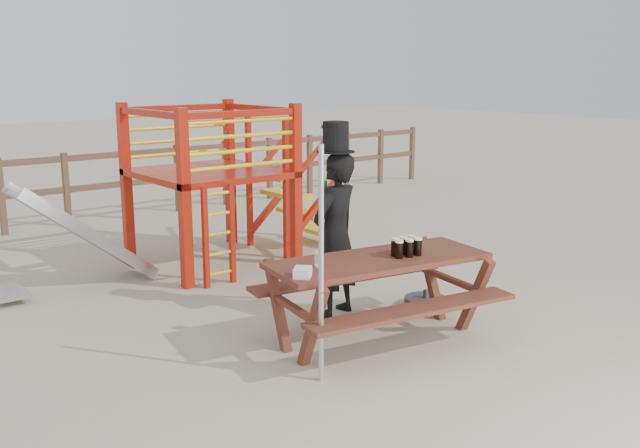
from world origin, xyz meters
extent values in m
plane|color=tan|center=(0.00, 0.00, 0.00)|extent=(60.00, 60.00, 0.00)
cube|color=brown|center=(0.00, 7.00, 1.10)|extent=(15.00, 0.06, 0.10)
cube|color=brown|center=(0.00, 7.00, 0.60)|extent=(15.00, 0.06, 0.10)
cube|color=brown|center=(-1.50, 7.00, 0.60)|extent=(0.09, 0.09, 1.20)
cube|color=brown|center=(-0.50, 7.00, 0.60)|extent=(0.09, 0.09, 1.20)
cube|color=brown|center=(0.50, 7.00, 0.60)|extent=(0.09, 0.09, 1.20)
cube|color=brown|center=(1.50, 7.00, 0.60)|extent=(0.09, 0.09, 1.20)
cube|color=brown|center=(2.50, 7.00, 0.60)|extent=(0.09, 0.09, 1.20)
cube|color=brown|center=(3.50, 7.00, 0.60)|extent=(0.09, 0.09, 1.20)
cube|color=brown|center=(4.50, 7.00, 0.60)|extent=(0.09, 0.09, 1.20)
cube|color=brown|center=(5.50, 7.00, 0.60)|extent=(0.09, 0.09, 1.20)
cube|color=brown|center=(6.50, 7.00, 0.60)|extent=(0.09, 0.09, 1.20)
cube|color=brown|center=(7.50, 7.00, 0.60)|extent=(0.09, 0.09, 1.20)
cube|color=#A81B0B|center=(-0.60, 2.80, 1.05)|extent=(0.12, 0.12, 2.10)
cube|color=#A81B0B|center=(1.00, 2.80, 1.05)|extent=(0.12, 0.12, 2.10)
cube|color=#A81B0B|center=(-0.60, 4.40, 1.05)|extent=(0.12, 0.12, 2.10)
cube|color=#A81B0B|center=(1.00, 4.40, 1.05)|extent=(0.12, 0.12, 2.10)
cube|color=#A81B0B|center=(0.20, 3.60, 1.20)|extent=(1.72, 1.72, 0.08)
cube|color=#A81B0B|center=(0.20, 2.80, 2.00)|extent=(1.60, 0.08, 0.08)
cube|color=#A81B0B|center=(0.20, 4.40, 2.00)|extent=(1.60, 0.08, 0.08)
cube|color=#A81B0B|center=(-0.60, 3.60, 2.00)|extent=(0.08, 1.60, 0.08)
cube|color=#A81B0B|center=(1.00, 3.60, 2.00)|extent=(0.08, 1.60, 0.08)
cylinder|color=yellow|center=(0.20, 2.80, 1.38)|extent=(1.50, 0.05, 0.05)
cylinder|color=yellow|center=(0.20, 4.40, 1.38)|extent=(1.50, 0.05, 0.05)
cylinder|color=yellow|center=(0.20, 2.80, 1.56)|extent=(1.50, 0.05, 0.05)
cylinder|color=yellow|center=(0.20, 4.40, 1.56)|extent=(1.50, 0.05, 0.05)
cylinder|color=yellow|center=(0.20, 2.80, 1.74)|extent=(1.50, 0.05, 0.05)
cylinder|color=yellow|center=(0.20, 4.40, 1.74)|extent=(1.50, 0.05, 0.05)
cylinder|color=yellow|center=(0.20, 2.80, 1.92)|extent=(1.50, 0.05, 0.05)
cylinder|color=yellow|center=(0.20, 4.40, 1.92)|extent=(1.50, 0.05, 0.05)
cube|color=#A81B0B|center=(-0.43, 2.65, 0.60)|extent=(0.06, 0.06, 1.20)
cube|color=#A81B0B|center=(-0.07, 2.65, 0.60)|extent=(0.06, 0.06, 1.20)
cylinder|color=yellow|center=(-0.25, 2.65, 0.15)|extent=(0.36, 0.04, 0.04)
cylinder|color=yellow|center=(-0.25, 2.65, 0.39)|extent=(0.36, 0.04, 0.04)
cylinder|color=yellow|center=(-0.25, 2.65, 0.63)|extent=(0.36, 0.04, 0.04)
cylinder|color=yellow|center=(-0.25, 2.65, 0.87)|extent=(0.36, 0.04, 0.04)
cylinder|color=yellow|center=(-0.25, 2.65, 1.11)|extent=(0.36, 0.04, 0.04)
cube|color=yellow|center=(1.15, 3.60, 1.08)|extent=(0.30, 0.90, 0.06)
cube|color=yellow|center=(1.43, 3.60, 0.78)|extent=(0.30, 0.90, 0.06)
cube|color=yellow|center=(1.71, 3.60, 0.48)|extent=(0.30, 0.90, 0.06)
cube|color=yellow|center=(1.99, 3.60, 0.18)|extent=(0.30, 0.90, 0.06)
cube|color=#A81B0B|center=(1.55, 3.15, 0.60)|extent=(0.95, 0.08, 0.86)
cube|color=#A81B0B|center=(1.55, 4.05, 0.60)|extent=(0.95, 0.08, 0.86)
cube|color=#B0B2B7|center=(-1.50, 3.60, 0.62)|extent=(1.53, 0.55, 1.21)
cube|color=#B0B2B7|center=(-1.50, 3.33, 0.66)|extent=(1.58, 0.04, 1.28)
cube|color=#B0B2B7|center=(-1.50, 3.87, 0.66)|extent=(1.58, 0.04, 1.28)
cube|color=#B0B2B7|center=(-2.40, 3.60, 0.10)|extent=(0.35, 0.55, 0.05)
cube|color=brown|center=(0.02, 0.21, 0.78)|extent=(2.19, 1.13, 0.05)
cube|color=brown|center=(-0.08, -0.36, 0.47)|extent=(2.10, 0.65, 0.04)
cube|color=brown|center=(0.12, 0.77, 0.47)|extent=(2.10, 0.65, 0.04)
cube|color=brown|center=(-0.86, 0.36, 0.38)|extent=(0.30, 1.25, 0.75)
cube|color=brown|center=(0.89, 0.05, 0.38)|extent=(0.30, 1.25, 0.75)
imported|color=black|center=(0.16, 1.01, 0.85)|extent=(0.71, 0.55, 1.71)
cube|color=#0B7E3A|center=(0.12, 1.14, 1.06)|extent=(0.07, 0.03, 0.40)
cylinder|color=black|center=(0.16, 1.01, 1.72)|extent=(0.39, 0.39, 0.01)
cylinder|color=black|center=(0.16, 1.01, 1.87)|extent=(0.26, 0.26, 0.30)
cube|color=white|center=(0.12, 1.13, 1.97)|extent=(0.13, 0.04, 0.03)
cylinder|color=#B2B2B7|center=(-0.98, -0.17, 0.98)|extent=(0.04, 0.04, 1.96)
cylinder|color=#38383D|center=(1.08, 0.58, 0.05)|extent=(0.45, 0.45, 0.10)
cylinder|color=#38383D|center=(1.08, 0.58, 0.15)|extent=(0.05, 0.05, 0.09)
cube|color=white|center=(-0.91, 0.16, 0.85)|extent=(0.23, 0.23, 0.08)
cylinder|color=black|center=(0.15, 0.08, 0.88)|extent=(0.08, 0.08, 0.15)
cylinder|color=#F5E9C8|center=(0.15, 0.08, 0.97)|extent=(0.08, 0.08, 0.02)
cylinder|color=black|center=(0.26, 0.05, 0.88)|extent=(0.08, 0.08, 0.15)
cylinder|color=#F5E9C8|center=(0.26, 0.05, 0.97)|extent=(0.08, 0.08, 0.02)
cylinder|color=black|center=(0.36, 0.04, 0.88)|extent=(0.08, 0.08, 0.15)
cylinder|color=#F5E9C8|center=(0.36, 0.04, 0.97)|extent=(0.08, 0.08, 0.02)
cylinder|color=black|center=(0.18, 0.16, 0.88)|extent=(0.08, 0.08, 0.15)
cylinder|color=#F5E9C8|center=(0.18, 0.16, 0.97)|extent=(0.08, 0.08, 0.02)
cylinder|color=black|center=(0.28, 0.15, 0.88)|extent=(0.08, 0.08, 0.15)
cylinder|color=#F5E9C8|center=(0.28, 0.15, 0.97)|extent=(0.08, 0.08, 0.02)
cylinder|color=black|center=(0.38, 0.14, 0.88)|extent=(0.08, 0.08, 0.15)
cylinder|color=#F5E9C8|center=(0.38, 0.14, 0.97)|extent=(0.08, 0.08, 0.02)
cylinder|color=silver|center=(-0.62, 0.31, 0.88)|extent=(0.08, 0.08, 0.15)
cylinder|color=#F5E9C8|center=(-0.62, 0.31, 0.82)|extent=(0.07, 0.07, 0.02)
camera|label=1|loc=(-4.42, -4.44, 2.54)|focal=40.00mm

